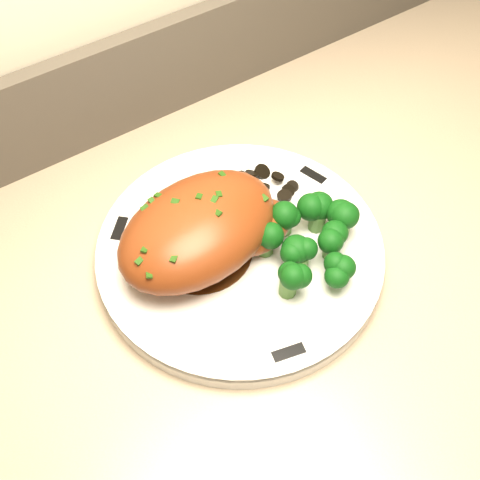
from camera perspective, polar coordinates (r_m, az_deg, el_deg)
counter at (r=0.99m, az=6.22°, el=-16.87°), size 1.95×0.65×0.96m
plate at (r=0.61m, az=0.00°, el=-1.11°), size 0.31×0.31×0.02m
rim_accent_0 at (r=0.67m, az=6.96°, el=6.12°), size 0.02×0.03×0.00m
rim_accent_1 at (r=0.63m, az=-11.36°, el=1.07°), size 0.03×0.03×0.00m
rim_accent_2 at (r=0.54m, az=4.63°, el=-10.59°), size 0.03×0.02×0.00m
gravy_pool at (r=0.60m, az=-3.83°, el=-0.93°), size 0.11×0.11×0.00m
chicken_breast at (r=0.58m, az=-3.36°, el=1.04°), size 0.19×0.14×0.07m
mushroom_pile at (r=0.64m, az=1.77°, el=3.92°), size 0.09×0.07×0.02m
broccoli_florets at (r=0.58m, az=6.55°, el=-0.13°), size 0.11×0.10×0.04m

